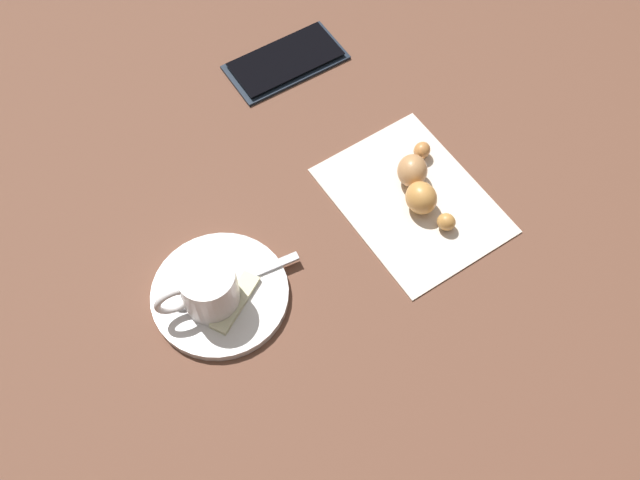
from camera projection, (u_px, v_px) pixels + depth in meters
name	position (u px, v px, depth m)	size (l,w,h in m)	color
ground_plane	(307.00, 238.00, 0.81)	(1.80, 1.80, 0.00)	brown
saucer	(220.00, 294.00, 0.77)	(0.14, 0.14, 0.01)	white
espresso_cup	(207.00, 288.00, 0.74)	(0.08, 0.06, 0.06)	white
teaspoon	(216.00, 289.00, 0.77)	(0.13, 0.07, 0.01)	silver
sugar_packet	(238.00, 305.00, 0.76)	(0.07, 0.02, 0.01)	beige
napkin	(412.00, 200.00, 0.83)	(0.15, 0.20, 0.00)	silver
croissant	(419.00, 184.00, 0.82)	(0.09, 0.10, 0.04)	#C38044
cell_phone	(286.00, 61.00, 0.93)	(0.16, 0.11, 0.01)	#19222F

